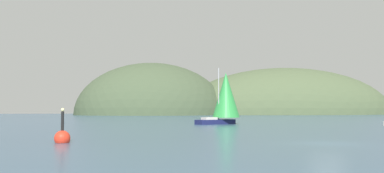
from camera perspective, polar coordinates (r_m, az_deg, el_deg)
name	(u,v)px	position (r m, az deg, el deg)	size (l,w,h in m)	color
ground_plane	(327,144)	(30.78, 17.30, -7.16)	(360.00, 360.00, 0.00)	#385670
headland_center	(152,115)	(162.95, -5.27, -3.71)	(56.79, 44.00, 38.72)	#425138
headland_right	(289,114)	(178.31, 12.59, -3.58)	(88.86, 44.00, 37.13)	#4C5B3D
sailboat_green_sail	(225,97)	(66.51, 4.36, -1.34)	(7.94, 5.61, 8.49)	#191E4C
channel_buoy	(62,137)	(31.36, -16.64, -6.41)	(1.10, 1.10, 2.64)	red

